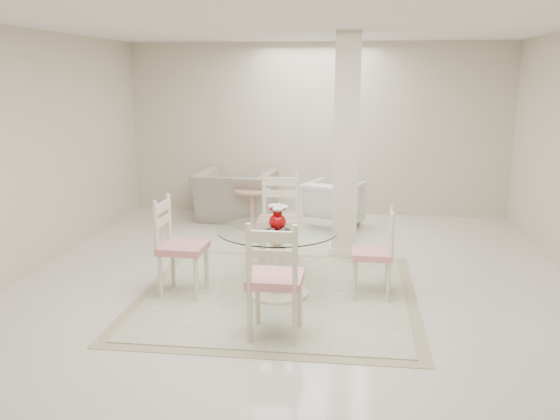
# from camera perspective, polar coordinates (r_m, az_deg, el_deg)

# --- Properties ---
(ground) EXTENTS (7.00, 7.00, 0.00)m
(ground) POSITION_cam_1_polar(r_m,az_deg,el_deg) (6.34, 1.33, -7.42)
(ground) COLOR silver
(ground) RESTS_ON ground
(room_shell) EXTENTS (6.02, 7.02, 2.71)m
(room_shell) POSITION_cam_1_polar(r_m,az_deg,el_deg) (5.96, 1.43, 9.57)
(room_shell) COLOR beige
(room_shell) RESTS_ON ground
(column) EXTENTS (0.30, 0.30, 2.70)m
(column) POSITION_cam_1_polar(r_m,az_deg,el_deg) (7.27, 6.40, 6.10)
(column) COLOR beige
(column) RESTS_ON ground
(area_rug) EXTENTS (2.80, 2.80, 0.02)m
(area_rug) POSITION_cam_1_polar(r_m,az_deg,el_deg) (6.11, -0.24, -8.15)
(area_rug) COLOR tan
(area_rug) RESTS_ON ground
(dining_table) EXTENTS (1.20, 1.20, 0.69)m
(dining_table) POSITION_cam_1_polar(r_m,az_deg,el_deg) (5.99, -0.24, -5.06)
(dining_table) COLOR beige
(dining_table) RESTS_ON ground
(red_vase) EXTENTS (0.20, 0.19, 0.26)m
(red_vase) POSITION_cam_1_polar(r_m,az_deg,el_deg) (5.86, -0.24, -0.69)
(red_vase) COLOR #9D0406
(red_vase) RESTS_ON dining_table
(dining_chair_east) EXTENTS (0.41, 0.41, 1.00)m
(dining_chair_east) POSITION_cam_1_polar(r_m,az_deg,el_deg) (6.00, 9.51, -3.47)
(dining_chair_east) COLOR beige
(dining_chair_east) RESTS_ON ground
(dining_chair_north) EXTENTS (0.50, 0.50, 1.19)m
(dining_chair_north) POSITION_cam_1_polar(r_m,az_deg,el_deg) (6.91, -0.05, -0.27)
(dining_chair_north) COLOR beige
(dining_chair_north) RESTS_ON ground
(dining_chair_west) EXTENTS (0.47, 0.46, 1.12)m
(dining_chair_west) POSITION_cam_1_polar(r_m,az_deg,el_deg) (6.04, -9.99, -2.78)
(dining_chair_west) COLOR beige
(dining_chair_west) RESTS_ON ground
(dining_chair_south) EXTENTS (0.46, 0.47, 1.15)m
(dining_chair_south) POSITION_cam_1_polar(r_m,az_deg,el_deg) (4.94, -0.57, -5.94)
(dining_chair_south) COLOR beige
(dining_chair_south) RESTS_ON ground
(recliner_taupe) EXTENTS (1.23, 1.10, 0.75)m
(recliner_taupe) POSITION_cam_1_polar(r_m,az_deg,el_deg) (9.18, -4.32, 1.39)
(recliner_taupe) COLOR gray
(recliner_taupe) RESTS_ON ground
(armchair_white) EXTENTS (0.98, 0.99, 0.69)m
(armchair_white) POSITION_cam_1_polar(r_m,az_deg,el_deg) (8.73, 5.14, 0.56)
(armchair_white) COLOR silver
(armchair_white) RESTS_ON ground
(side_table) EXTENTS (0.55, 0.55, 0.57)m
(side_table) POSITION_cam_1_polar(r_m,az_deg,el_deg) (8.71, -2.70, 0.03)
(side_table) COLOR tan
(side_table) RESTS_ON ground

